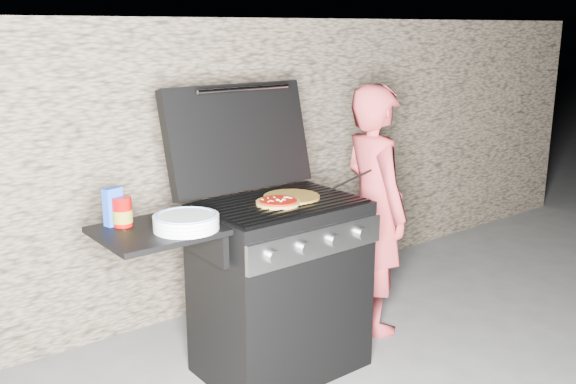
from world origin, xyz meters
TOP-DOWN VIEW (x-y plane):
  - ground at (0.00, 0.00)m, footprint 50.00×50.00m
  - stone_wall at (0.00, 1.05)m, footprint 8.00×0.35m
  - gas_grill at (-0.25, 0.00)m, footprint 1.34×0.79m
  - pizza_topped at (-0.04, -0.04)m, footprint 0.23×0.23m
  - pizza_plain at (0.08, 0.00)m, footprint 0.33×0.33m
  - sauce_jar at (-0.77, 0.12)m, footprint 0.11×0.11m
  - blue_carton at (-0.80, 0.16)m, footprint 0.09×0.06m
  - plate_stack at (-0.58, -0.09)m, footprint 0.37×0.37m
  - person at (0.73, 0.07)m, footprint 0.46×0.59m
  - tongs at (0.51, 0.00)m, footprint 0.41×0.04m

SIDE VIEW (x-z plane):
  - ground at x=0.00m, z-range 0.00..0.00m
  - gas_grill at x=-0.25m, z-range 0.00..0.91m
  - person at x=0.73m, z-range 0.00..1.45m
  - stone_wall at x=0.00m, z-range 0.00..1.80m
  - pizza_plain at x=0.08m, z-range 0.91..0.93m
  - pizza_topped at x=-0.04m, z-range 0.91..0.94m
  - plate_stack at x=-0.58m, z-range 0.90..0.97m
  - tongs at x=0.51m, z-range 0.91..0.99m
  - sauce_jar at x=-0.77m, z-range 0.90..1.03m
  - blue_carton at x=-0.80m, z-range 0.90..1.07m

